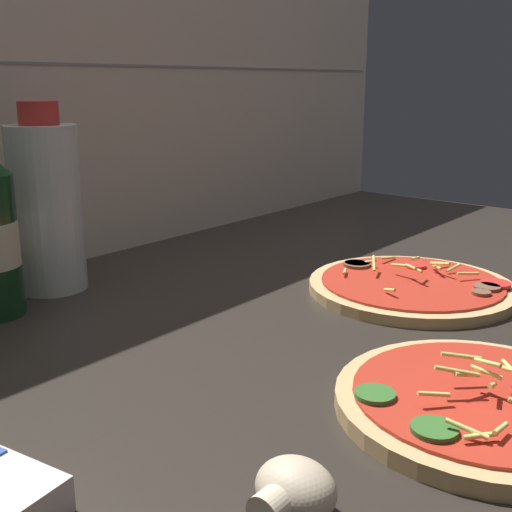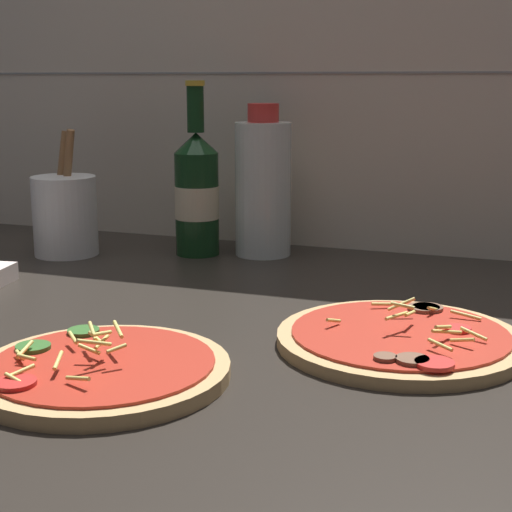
{
  "view_description": "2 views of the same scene",
  "coord_description": "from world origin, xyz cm",
  "px_view_note": "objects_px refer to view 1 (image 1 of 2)",
  "views": [
    {
      "loc": [
        -52.75,
        -31.9,
        27.73
      ],
      "look_at": [
        -2.87,
        9.15,
        10.09
      ],
      "focal_mm": 45.0,
      "sensor_mm": 36.0,
      "label": 1
    },
    {
      "loc": [
        29.31,
        -75.21,
        29.12
      ],
      "look_at": [
        0.85,
        4.45,
        9.93
      ],
      "focal_mm": 55.0,
      "sensor_mm": 36.0,
      "label": 2
    }
  ],
  "objects_px": {
    "oil_bottle": "(46,206)",
    "mushroom_left": "(293,491)",
    "pizza_far": "(411,286)",
    "pizza_near": "(483,404)"
  },
  "relations": [
    {
      "from": "oil_bottle",
      "to": "mushroom_left",
      "type": "distance_m",
      "value": 0.53
    },
    {
      "from": "mushroom_left",
      "to": "pizza_far",
      "type": "bearing_deg",
      "value": 17.61
    },
    {
      "from": "oil_bottle",
      "to": "mushroom_left",
      "type": "xyz_separation_m",
      "value": [
        -0.16,
        -0.49,
        -0.09
      ]
    },
    {
      "from": "pizza_far",
      "to": "mushroom_left",
      "type": "relative_size",
      "value": 4.62
    },
    {
      "from": "oil_bottle",
      "to": "pizza_far",
      "type": "bearing_deg",
      "value": -52.63
    },
    {
      "from": "pizza_far",
      "to": "mushroom_left",
      "type": "height_order",
      "value": "pizza_far"
    },
    {
      "from": "pizza_near",
      "to": "mushroom_left",
      "type": "bearing_deg",
      "value": 168.05
    },
    {
      "from": "oil_bottle",
      "to": "mushroom_left",
      "type": "bearing_deg",
      "value": -108.35
    },
    {
      "from": "pizza_far",
      "to": "mushroom_left",
      "type": "bearing_deg",
      "value": -162.39
    },
    {
      "from": "pizza_near",
      "to": "oil_bottle",
      "type": "relative_size",
      "value": 1.01
    }
  ]
}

